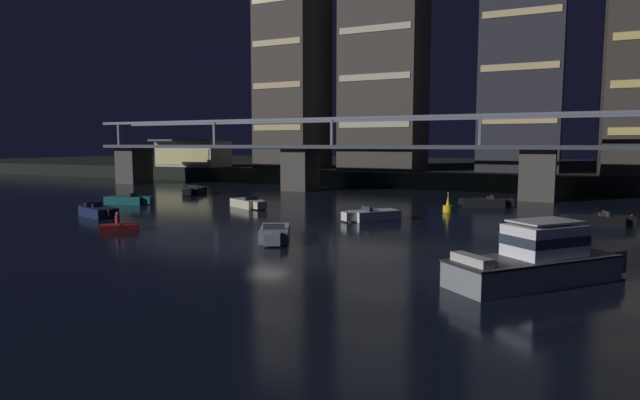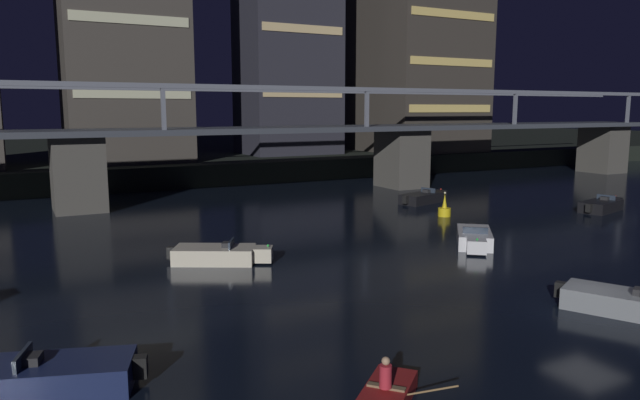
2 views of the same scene
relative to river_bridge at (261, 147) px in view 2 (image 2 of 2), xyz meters
name	(u,v)px [view 2 (image 2 of 2)]	position (x,y,z in m)	size (l,w,h in m)	color
ground_plane	(588,311)	(0.00, -32.77, -4.28)	(400.00, 400.00, 0.00)	black
far_riverbank	(147,150)	(0.00, 48.01, -3.18)	(240.00, 80.00, 2.20)	black
river_bridge	(261,147)	(0.00, 0.00, 0.00)	(93.80, 6.40, 9.38)	#4C4944
tower_central	(287,1)	(10.97, 18.57, 15.82)	(10.82, 8.96, 36.10)	#282833
tower_east_tall	(418,43)	(27.61, 15.30, 11.55)	(13.18, 13.83, 27.57)	#38332D
speedboat_near_center	(474,238)	(3.65, -22.51, -3.87)	(4.12, 4.61, 1.16)	silver
speedboat_near_right	(49,376)	(-18.35, -30.33, -3.87)	(5.14, 2.94, 1.16)	#19234C
speedboat_mid_center	(602,206)	(19.84, -18.32, -3.87)	(5.18, 2.78, 1.16)	black
speedboat_mid_right	(627,303)	(0.99, -33.62, -3.87)	(3.41, 4.94, 1.16)	gray
speedboat_far_left	(219,255)	(-10.13, -19.54, -3.87)	(4.89, 3.52, 1.16)	beige
speedboat_far_center	(423,198)	(10.47, -8.99, -3.87)	(5.17, 2.85, 1.16)	black
channel_buoy	(444,210)	(8.02, -14.60, -3.80)	(0.90, 0.90, 1.76)	yellow
dinghy_with_paddler	(386,396)	(-10.77, -35.23, -4.00)	(2.67, 2.64, 1.36)	maroon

